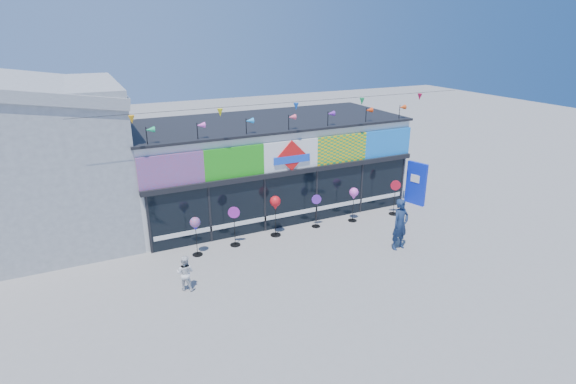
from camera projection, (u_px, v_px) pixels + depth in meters
ground at (332, 260)px, 16.29m from camera, size 80.00×80.00×0.00m
kite_shop at (267, 164)px, 20.62m from camera, size 16.00×5.70×5.31m
neighbour_building at (14, 160)px, 17.09m from camera, size 8.18×7.20×6.87m
blue_sign at (416, 183)px, 21.20m from camera, size 0.44×1.02×2.04m
spinner_0 at (195, 225)px, 16.27m from camera, size 0.38×0.38×1.52m
spinner_1 at (234, 225)px, 17.14m from camera, size 0.43×0.41×1.60m
spinner_2 at (275, 204)px, 17.80m from camera, size 0.43×0.43×1.70m
spinner_3 at (316, 210)px, 18.80m from camera, size 0.40×0.37×1.44m
spinner_4 at (354, 195)px, 19.22m from camera, size 0.39×0.39×1.53m
spinner_5 at (395, 197)px, 20.04m from camera, size 0.43×0.41×1.61m
adult_man at (400, 224)px, 16.86m from camera, size 0.78×0.57×1.99m
child at (185, 273)px, 14.30m from camera, size 0.67×0.60×1.19m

